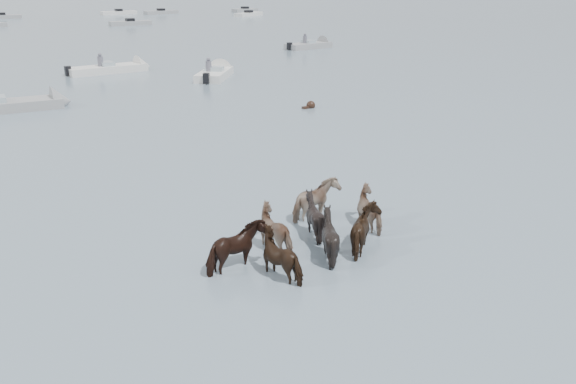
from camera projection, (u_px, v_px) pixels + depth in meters
ground at (390, 267)px, 13.71m from camera, size 400.00×400.00×0.00m
pony_herd at (314, 229)px, 14.65m from camera, size 5.55×3.43×1.28m
swimming_pony at (310, 106)px, 29.78m from camera, size 0.72×0.44×0.44m
motorboat_b at (16, 105)px, 29.29m from camera, size 6.52×2.77×1.92m
motorboat_c at (119, 68)px, 40.52m from camera, size 5.76×1.91×1.92m
motorboat_d at (217, 73)px, 38.71m from camera, size 4.45×4.44×1.92m
motorboat_e at (315, 45)px, 53.36m from camera, size 4.90×1.66×1.92m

